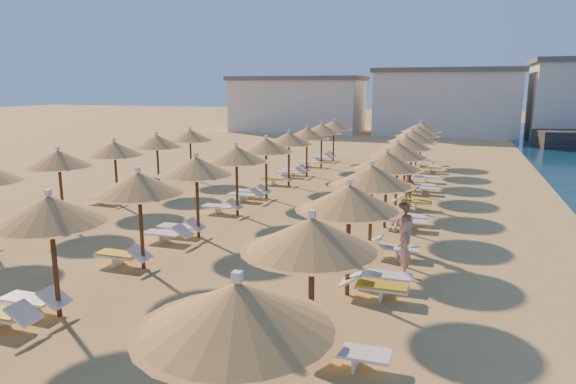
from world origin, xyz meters
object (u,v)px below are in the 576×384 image
(parasol_row_east, at_px, (380,169))
(beachgoer_c, at_px, (408,189))
(parasol_row_west, at_px, (218,161))
(beachgoer_a, at_px, (404,249))
(beachgoer_b, at_px, (403,228))

(parasol_row_east, bearing_deg, beachgoer_c, 85.47)
(parasol_row_east, relative_size, parasol_row_west, 1.00)
(parasol_row_east, relative_size, beachgoer_c, 25.97)
(beachgoer_a, bearing_deg, beachgoer_b, 178.10)
(parasol_row_east, distance_m, parasol_row_west, 6.18)
(parasol_row_west, height_order, beachgoer_a, parasol_row_west)
(parasol_row_east, xyz_separation_m, beachgoer_a, (1.25, -3.34, -1.74))
(beachgoer_c, distance_m, beachgoer_a, 9.14)
(parasol_row_east, relative_size, beachgoer_b, 24.18)
(beachgoer_c, relative_size, beachgoer_b, 0.93)
(beachgoer_b, bearing_deg, parasol_row_west, -136.53)
(parasol_row_east, distance_m, beachgoer_b, 2.29)
(parasol_row_west, xyz_separation_m, beachgoer_c, (6.64, 5.76, -1.77))
(parasol_row_east, xyz_separation_m, beachgoer_b, (0.99, -1.17, -1.71))
(beachgoer_b, relative_size, beachgoer_a, 1.04)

